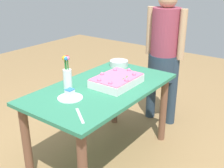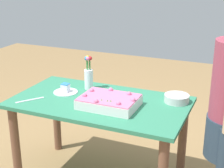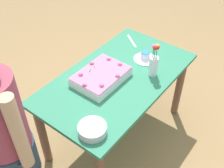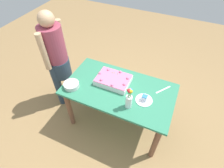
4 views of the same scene
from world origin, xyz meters
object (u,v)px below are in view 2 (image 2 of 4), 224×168
at_px(sheet_cake, 109,102).
at_px(flower_vase, 89,75).
at_px(fruit_bowl, 177,98).
at_px(cake_knife, 30,100).
at_px(serving_plate_with_slice, 66,90).

xyz_separation_m(sheet_cake, flower_vase, (-0.31, 0.29, 0.08)).
xyz_separation_m(sheet_cake, fruit_bowl, (0.44, 0.29, -0.01)).
bearing_deg(cake_knife, fruit_bowl, 147.54).
relative_size(flower_vase, fruit_bowl, 1.51).
bearing_deg(flower_vase, serving_plate_with_slice, -130.62).
bearing_deg(serving_plate_with_slice, flower_vase, 49.38).
distance_m(sheet_cake, flower_vase, 0.43).
distance_m(serving_plate_with_slice, cake_knife, 0.31).
bearing_deg(cake_knife, flower_vase, 179.75).
relative_size(serving_plate_with_slice, flower_vase, 0.69).
distance_m(sheet_cake, serving_plate_with_slice, 0.47).
bearing_deg(flower_vase, sheet_cake, -42.34).
bearing_deg(fruit_bowl, flower_vase, -179.79).
xyz_separation_m(serving_plate_with_slice, fruit_bowl, (0.89, 0.16, 0.01)).
distance_m(sheet_cake, fruit_bowl, 0.53).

